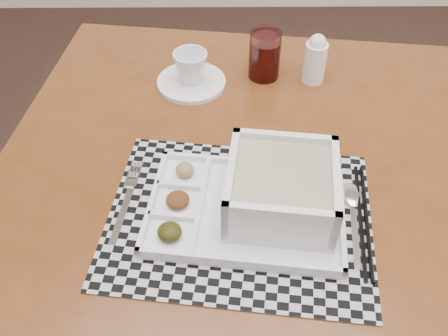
{
  "coord_description": "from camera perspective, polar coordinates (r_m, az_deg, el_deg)",
  "views": [
    {
      "loc": [
        0.02,
        -0.05,
        1.33
      ],
      "look_at": [
        0.02,
        0.54,
        0.73
      ],
      "focal_mm": 40.0,
      "sensor_mm": 36.0,
      "label": 1
    }
  ],
  "objects": [
    {
      "name": "spoon",
      "position": [
        0.88,
        14.47,
        -3.68
      ],
      "size": [
        0.04,
        0.18,
        0.01
      ],
      "color": "silver",
      "rests_on": "placemat"
    },
    {
      "name": "juice_glass",
      "position": [
        1.11,
        4.66,
        12.59
      ],
      "size": [
        0.07,
        0.07,
        0.11
      ],
      "color": "white",
      "rests_on": "dining_table"
    },
    {
      "name": "saucer",
      "position": [
        1.11,
        -3.74,
        9.74
      ],
      "size": [
        0.15,
        0.15,
        0.01
      ],
      "primitive_type": "cylinder",
      "color": "white",
      "rests_on": "dining_table"
    },
    {
      "name": "creamer_bottle",
      "position": [
        1.11,
        10.37,
        12.14
      ],
      "size": [
        0.05,
        0.05,
        0.11
      ],
      "color": "white",
      "rests_on": "dining_table"
    },
    {
      "name": "serving_tray",
      "position": [
        0.81,
        5.28,
        -3.16
      ],
      "size": [
        0.35,
        0.26,
        0.1
      ],
      "color": "white",
      "rests_on": "placemat"
    },
    {
      "name": "cup",
      "position": [
        1.08,
        -3.84,
        11.44
      ],
      "size": [
        0.08,
        0.08,
        0.07
      ],
      "primitive_type": "imported",
      "rotation": [
        0.0,
        0.0,
        0.04
      ],
      "color": "white",
      "rests_on": "saucer"
    },
    {
      "name": "fork",
      "position": [
        0.87,
        -11.21,
        -3.5
      ],
      "size": [
        0.04,
        0.19,
        0.0
      ],
      "color": "silver",
      "rests_on": "placemat"
    },
    {
      "name": "dining_table",
      "position": [
        0.97,
        1.92,
        -2.25
      ],
      "size": [
        1.02,
        1.02,
        0.68
      ],
      "color": "#572A0F",
      "rests_on": "ground"
    },
    {
      "name": "chopsticks",
      "position": [
        0.85,
        15.65,
        -5.68
      ],
      "size": [
        0.05,
        0.24,
        0.01
      ],
      "color": "black",
      "rests_on": "placemat"
    },
    {
      "name": "placemat",
      "position": [
        0.83,
        1.77,
        -5.68
      ],
      "size": [
        0.47,
        0.39,
        0.0
      ],
      "primitive_type": "cube",
      "rotation": [
        0.0,
        0.0,
        -0.13
      ],
      "color": "#B0B0B8",
      "rests_on": "dining_table"
    }
  ]
}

